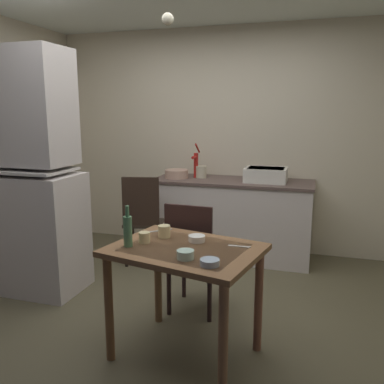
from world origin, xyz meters
name	(u,v)px	position (x,y,z in m)	size (l,w,h in m)	color
ground_plane	(166,315)	(0.00, 0.00, 0.00)	(5.00, 5.00, 0.00)	brown
wall_back	(221,140)	(0.00, 1.89, 1.28)	(4.10, 0.10, 2.56)	beige
hutch_cabinet	(20,181)	(-1.44, 0.14, 1.00)	(1.08, 0.54, 2.14)	silver
counter_cabinet	(232,218)	(0.22, 1.52, 0.44)	(1.75, 0.64, 0.87)	silver
sink_basin	(266,175)	(0.58, 1.52, 0.95)	(0.44, 0.34, 0.15)	white
hand_pump	(196,163)	(-0.22, 1.56, 1.04)	(0.05, 0.27, 0.39)	#B21E19
mixing_bowl_counter	(177,174)	(-0.42, 1.47, 0.92)	(0.26, 0.26, 0.09)	tan
stoneware_crock	(201,172)	(-0.16, 1.57, 0.94)	(0.12, 0.12, 0.13)	beige
dining_table	(185,265)	(0.32, -0.46, 0.64)	(1.05, 0.87, 0.76)	brown
chair_far_side	(193,256)	(0.19, 0.11, 0.49)	(0.42, 0.42, 0.92)	#312020
chair_by_counter	(143,218)	(-0.63, 0.99, 0.51)	(0.48, 0.48, 0.96)	#30271E
serving_bowl_wide	(210,262)	(0.55, -0.71, 0.78)	(0.11, 0.11, 0.04)	#9EB2C6
soup_bowl_small	(185,255)	(0.38, -0.66, 0.79)	(0.10, 0.10, 0.05)	#ADD1C1
sauce_dish	(197,238)	(0.35, -0.32, 0.78)	(0.11, 0.11, 0.04)	white
teacup_cream	(144,238)	(0.03, -0.45, 0.80)	(0.08, 0.08, 0.07)	beige
teacup_mint	(164,231)	(0.11, -0.30, 0.80)	(0.09, 0.09, 0.08)	beige
glass_bottle	(128,230)	(-0.04, -0.55, 0.87)	(0.06, 0.06, 0.27)	#4C7F56
table_knife	(160,231)	(0.03, -0.17, 0.76)	(0.19, 0.02, 0.01)	silver
teaspoon_near_bowl	(239,246)	(0.65, -0.35, 0.76)	(0.15, 0.02, 0.01)	beige
pendant_bulb	(168,19)	(0.10, -0.17, 2.21)	(0.08, 0.08, 0.08)	#F9EFCC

